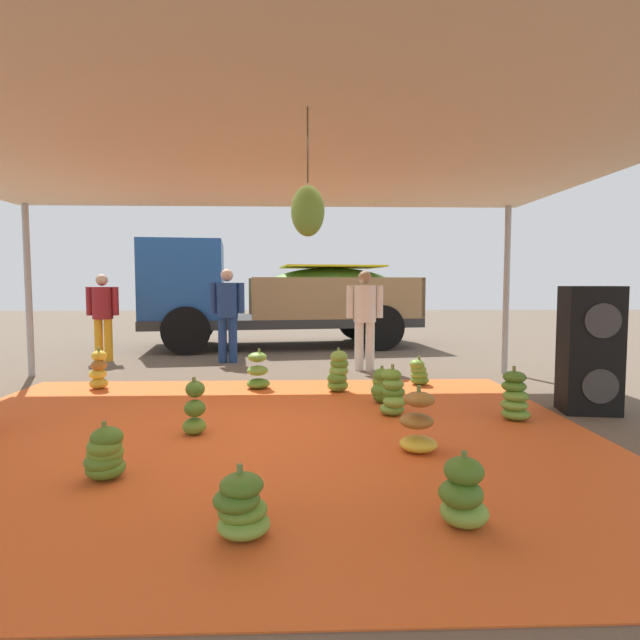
# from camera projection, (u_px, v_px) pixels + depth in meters

# --- Properties ---
(ground_plane) EXTENTS (40.00, 40.00, 0.00)m
(ground_plane) POSITION_uv_depth(u_px,v_px,m) (271.00, 378.00, 7.85)
(ground_plane) COLOR brown
(tarp_orange) EXTENTS (6.71, 5.52, 0.01)m
(tarp_orange) POSITION_uv_depth(u_px,v_px,m) (251.00, 436.00, 4.86)
(tarp_orange) COLOR #E05B23
(tarp_orange) RESTS_ON ground
(tent_canopy) EXTENTS (8.00, 7.00, 2.77)m
(tent_canopy) POSITION_uv_depth(u_px,v_px,m) (247.00, 149.00, 4.57)
(tent_canopy) COLOR #9EA0A5
(tent_canopy) RESTS_ON ground
(banana_bunch_1) EXTENTS (0.27, 0.28, 0.56)m
(banana_bunch_1) POSITION_uv_depth(u_px,v_px,m) (195.00, 410.00, 4.87)
(banana_bunch_1) COLOR #60932D
(banana_bunch_1) RESTS_ON tarp_orange
(banana_bunch_2) EXTENTS (0.33, 0.33, 0.58)m
(banana_bunch_2) POSITION_uv_depth(u_px,v_px,m) (99.00, 371.00, 7.00)
(banana_bunch_2) COLOR gold
(banana_bunch_2) RESTS_ON tarp_orange
(banana_bunch_4) EXTENTS (0.34, 0.35, 0.46)m
(banana_bunch_4) POSITION_uv_depth(u_px,v_px,m) (463.00, 495.00, 3.02)
(banana_bunch_4) COLOR #75A83D
(banana_bunch_4) RESTS_ON tarp_orange
(banana_bunch_5) EXTENTS (0.40, 0.39, 0.60)m
(banana_bunch_5) POSITION_uv_depth(u_px,v_px,m) (338.00, 372.00, 6.82)
(banana_bunch_5) COLOR #60932D
(banana_bunch_5) RESTS_ON tarp_orange
(banana_bunch_6) EXTENTS (0.32, 0.34, 0.46)m
(banana_bunch_6) POSITION_uv_depth(u_px,v_px,m) (381.00, 386.00, 6.17)
(banana_bunch_6) COLOR #477523
(banana_bunch_6) RESTS_ON tarp_orange
(banana_bunch_7) EXTENTS (0.42, 0.42, 0.58)m
(banana_bunch_7) POSITION_uv_depth(u_px,v_px,m) (515.00, 397.00, 5.41)
(banana_bunch_7) COLOR #6B9E38
(banana_bunch_7) RESTS_ON tarp_orange
(banana_bunch_8) EXTENTS (0.38, 0.38, 0.57)m
(banana_bunch_8) POSITION_uv_depth(u_px,v_px,m) (393.00, 394.00, 5.58)
(banana_bunch_8) COLOR #6B9E38
(banana_bunch_8) RESTS_ON tarp_orange
(banana_bunch_10) EXTENTS (0.46, 0.46, 0.55)m
(banana_bunch_10) POSITION_uv_depth(u_px,v_px,m) (258.00, 372.00, 7.03)
(banana_bunch_10) COLOR #518428
(banana_bunch_10) RESTS_ON tarp_orange
(banana_bunch_11) EXTENTS (0.39, 0.40, 0.44)m
(banana_bunch_11) POSITION_uv_depth(u_px,v_px,m) (105.00, 455.00, 3.75)
(banana_bunch_11) COLOR #518428
(banana_bunch_11) RESTS_ON tarp_orange
(banana_bunch_12) EXTENTS (0.43, 0.43, 0.43)m
(banana_bunch_12) POSITION_uv_depth(u_px,v_px,m) (241.00, 507.00, 2.90)
(banana_bunch_12) COLOR #75A83D
(banana_bunch_12) RESTS_ON tarp_orange
(banana_bunch_13) EXTENTS (0.32, 0.34, 0.42)m
(banana_bunch_13) POSITION_uv_depth(u_px,v_px,m) (419.00, 373.00, 7.28)
(banana_bunch_13) COLOR #518428
(banana_bunch_13) RESTS_ON tarp_orange
(banana_bunch_14) EXTENTS (0.39, 0.40, 0.58)m
(banana_bunch_14) POSITION_uv_depth(u_px,v_px,m) (418.00, 424.00, 4.39)
(banana_bunch_14) COLOR gold
(banana_bunch_14) RESTS_ON tarp_orange
(cargo_truck_main) EXTENTS (6.37, 3.16, 2.40)m
(cargo_truck_main) POSITION_uv_depth(u_px,v_px,m) (273.00, 294.00, 11.73)
(cargo_truck_main) COLOR #2D2D2D
(cargo_truck_main) RESTS_ON ground
(worker_0) EXTENTS (0.62, 0.38, 1.68)m
(worker_0) POSITION_uv_depth(u_px,v_px,m) (365.00, 312.00, 8.50)
(worker_0) COLOR silver
(worker_0) RESTS_ON ground
(worker_1) EXTENTS (0.60, 0.37, 1.64)m
(worker_1) POSITION_uv_depth(u_px,v_px,m) (103.00, 311.00, 9.50)
(worker_1) COLOR orange
(worker_1) RESTS_ON ground
(worker_2) EXTENTS (0.63, 0.39, 1.73)m
(worker_2) POSITION_uv_depth(u_px,v_px,m) (227.00, 308.00, 9.31)
(worker_2) COLOR navy
(worker_2) RESTS_ON ground
(speaker_stack) EXTENTS (0.65, 0.54, 1.44)m
(speaker_stack) POSITION_uv_depth(u_px,v_px,m) (590.00, 350.00, 5.72)
(speaker_stack) COLOR black
(speaker_stack) RESTS_ON ground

